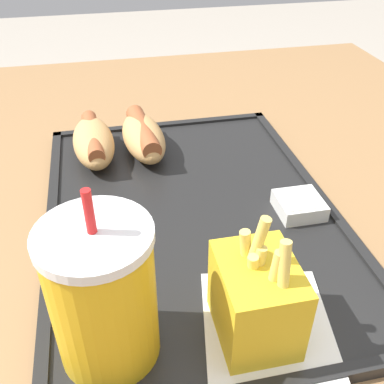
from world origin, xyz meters
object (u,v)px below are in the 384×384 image
object	(u,v)px
soda_cup	(103,295)
sauce_cup_mayo	(299,205)
hot_dog_near	(142,136)
hot_dog_far	(93,141)
fries_carton	(256,299)

from	to	relation	value
soda_cup	sauce_cup_mayo	bearing A→B (deg)	-58.05
soda_cup	hot_dog_near	bearing A→B (deg)	-11.50
soda_cup	hot_dog_near	distance (m)	0.33
hot_dog_far	sauce_cup_mayo	world-z (taller)	hot_dog_far
hot_dog_far	soda_cup	bearing A→B (deg)	-179.67
hot_dog_near	sauce_cup_mayo	xyz separation A→B (m)	(-0.18, -0.16, -0.01)
soda_cup	hot_dog_far	xyz separation A→B (m)	(0.33, 0.00, -0.04)
soda_cup	fries_carton	size ratio (longest dim) A/B	1.35
fries_carton	hot_dog_far	bearing A→B (deg)	20.45
soda_cup	sauce_cup_mayo	distance (m)	0.28
fries_carton	hot_dog_near	bearing A→B (deg)	9.61
fries_carton	sauce_cup_mayo	size ratio (longest dim) A/B	2.32
hot_dog_near	fries_carton	world-z (taller)	fries_carton
soda_cup	fries_carton	world-z (taller)	soda_cup
hot_dog_far	fries_carton	world-z (taller)	fries_carton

